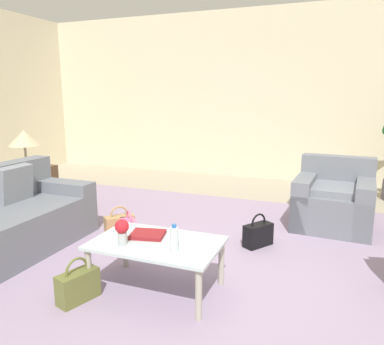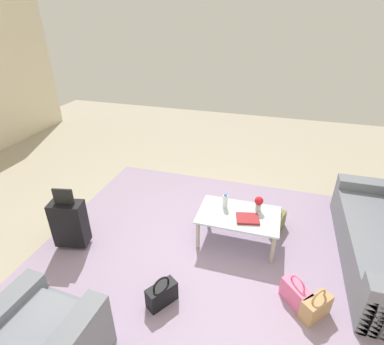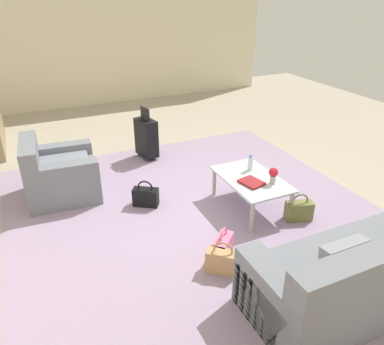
{
  "view_description": "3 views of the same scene",
  "coord_description": "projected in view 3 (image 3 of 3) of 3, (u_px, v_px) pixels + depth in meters",
  "views": [
    {
      "loc": [
        0.88,
        -3.01,
        1.56
      ],
      "look_at": [
        -0.4,
        0.3,
        0.82
      ],
      "focal_mm": 35.0,
      "sensor_mm": 36.0,
      "label": 1
    },
    {
      "loc": [
        -0.71,
        2.61,
        2.68
      ],
      "look_at": [
        0.15,
        -0.27,
        1.05
      ],
      "focal_mm": 28.0,
      "sensor_mm": 36.0,
      "label": 2
    },
    {
      "loc": [
        -3.81,
        1.87,
        2.55
      ],
      "look_at": [
        -0.58,
        0.39,
        0.76
      ],
      "focal_mm": 35.0,
      "sensor_mm": 36.0,
      "label": 3
    }
  ],
  "objects": [
    {
      "name": "coffee_table",
      "position": [
        251.0,
        182.0,
        4.63
      ],
      "size": [
        1.02,
        0.65,
        0.42
      ],
      "color": "silver",
      "rests_on": "ground"
    },
    {
      "name": "handbag_pink",
      "position": [
        223.0,
        247.0,
        3.85
      ],
      "size": [
        0.32,
        0.33,
        0.36
      ],
      "color": "pink",
      "rests_on": "ground"
    },
    {
      "name": "water_bottle",
      "position": [
        250.0,
        163.0,
        4.76
      ],
      "size": [
        0.06,
        0.06,
        0.2
      ],
      "color": "silver",
      "rests_on": "coffee_table"
    },
    {
      "name": "area_rug",
      "position": [
        208.0,
        228.0,
        4.37
      ],
      "size": [
        5.2,
        4.4,
        0.01
      ],
      "primitive_type": "cube",
      "color": "#9984A3",
      "rests_on": "ground"
    },
    {
      "name": "coffee_table_book",
      "position": [
        252.0,
        182.0,
        4.47
      ],
      "size": [
        0.31,
        0.27,
        0.03
      ],
      "primitive_type": "cube",
      "rotation": [
        0.0,
        0.0,
        0.22
      ],
      "color": "maroon",
      "rests_on": "coffee_table"
    },
    {
      "name": "flower_vase",
      "position": [
        273.0,
        174.0,
        4.43
      ],
      "size": [
        0.11,
        0.11,
        0.21
      ],
      "color": "#B2B7BC",
      "rests_on": "coffee_table"
    },
    {
      "name": "suitcase_black",
      "position": [
        146.0,
        137.0,
        6.0
      ],
      "size": [
        0.44,
        0.3,
        0.85
      ],
      "color": "black",
      "rests_on": "ground"
    },
    {
      "name": "armchair",
      "position": [
        57.0,
        176.0,
        4.92
      ],
      "size": [
        0.92,
        0.94,
        0.82
      ],
      "color": "slate",
      "rests_on": "ground"
    },
    {
      "name": "handbag_olive",
      "position": [
        299.0,
        210.0,
        4.48
      ],
      "size": [
        0.23,
        0.35,
        0.36
      ],
      "color": "olive",
      "rests_on": "ground"
    },
    {
      "name": "handbag_tan",
      "position": [
        223.0,
        261.0,
        3.66
      ],
      "size": [
        0.32,
        0.33,
        0.36
      ],
      "color": "tan",
      "rests_on": "ground"
    },
    {
      "name": "couch",
      "position": [
        373.0,
        275.0,
        3.24
      ],
      "size": [
        0.86,
        2.19,
        0.84
      ],
      "color": "slate",
      "rests_on": "ground"
    },
    {
      "name": "ground_plane",
      "position": [
        201.0,
        200.0,
        4.93
      ],
      "size": [
        12.0,
        12.0,
        0.0
      ],
      "primitive_type": "plane",
      "color": "#A89E89"
    },
    {
      "name": "handbag_black",
      "position": [
        146.0,
        197.0,
        4.77
      ],
      "size": [
        0.29,
        0.34,
        0.36
      ],
      "color": "black",
      "rests_on": "ground"
    },
    {
      "name": "wall_right",
      "position": [
        103.0,
        34.0,
        8.34
      ],
      "size": [
        0.12,
        8.0,
        3.1
      ],
      "primitive_type": "cube",
      "color": "beige",
      "rests_on": "ground"
    }
  ]
}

